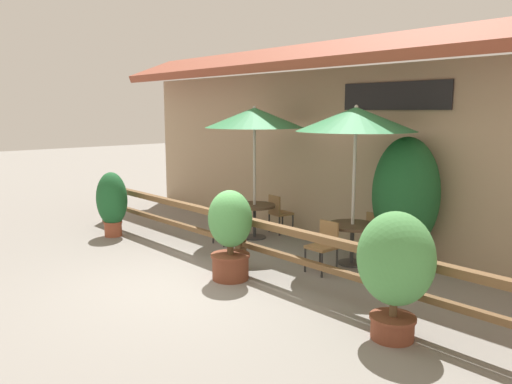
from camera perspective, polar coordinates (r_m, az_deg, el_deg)
name	(u,v)px	position (r m, az deg, el deg)	size (l,w,h in m)	color
ground_plane	(191,284)	(8.16, -7.42, -10.33)	(60.00, 60.00, 0.00)	gray
building_facade	(352,138)	(10.59, 10.90, 6.08)	(14.28, 1.49, 4.23)	tan
patio_railing	(241,231)	(8.57, -1.76, -4.43)	(10.40, 0.14, 0.95)	brown
patio_umbrella_near	(254,118)	(10.51, -0.18, 8.47)	(2.08, 2.08, 2.83)	#B7B2A8
dining_table_near	(254,211)	(10.73, -0.18, -2.23)	(0.89, 0.89, 0.73)	#4C3826
chair_near_streetside	(228,220)	(10.34, -3.17, -3.22)	(0.45, 0.45, 0.87)	olive
chair_near_wallside	(279,212)	(11.18, 2.62, -2.26)	(0.47, 0.47, 0.87)	olive
patio_umbrella_middle	(356,119)	(8.82, 11.35, 8.13)	(2.08, 2.08, 2.83)	#B7B2A8
dining_table_middle	(352,232)	(9.08, 10.95, -4.54)	(0.89, 0.89, 0.73)	#4C3826
chair_middle_streetside	(324,244)	(8.60, 7.76, -5.89)	(0.43, 0.43, 0.87)	olive
chair_middle_wallside	(379,232)	(9.62, 13.87, -4.44)	(0.47, 0.47, 0.87)	olive
potted_plant_entrance_palm	(112,201)	(11.30, -16.14, -1.04)	(0.72, 0.65, 1.41)	#9E4C33
potted_plant_corner_fern	(395,265)	(6.18, 15.64, -8.02)	(0.94, 0.85, 1.57)	brown
potted_plant_tall_tropical	(230,231)	(8.09, -2.97, -4.45)	(0.76, 0.68, 1.47)	brown
potted_plant_broad_leaf	(405,195)	(9.33, 16.72, -0.34)	(1.22, 1.10, 2.28)	brown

